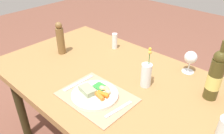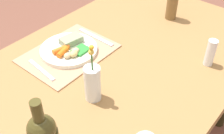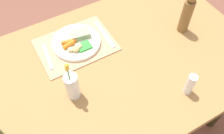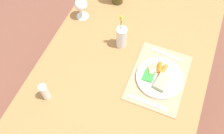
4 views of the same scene
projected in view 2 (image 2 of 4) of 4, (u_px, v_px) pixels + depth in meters
name	position (u px, v px, depth m)	size (l,w,h in m)	color
dining_table	(110.00, 81.00, 1.24)	(1.58, 0.91, 0.73)	#9A6F3F
placemat	(69.00, 53.00, 1.26)	(0.39, 0.29, 0.01)	tan
dinner_plate	(69.00, 49.00, 1.26)	(0.25, 0.25, 0.05)	silver
fork	(96.00, 37.00, 1.35)	(0.02, 0.21, 0.01)	silver
knife	(41.00, 70.00, 1.17)	(0.02, 0.17, 0.01)	silver
flower_vase	(93.00, 83.00, 1.01)	(0.06, 0.06, 0.24)	silver
salt_shaker	(210.00, 53.00, 1.17)	(0.04, 0.04, 0.12)	white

